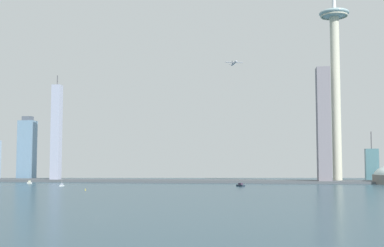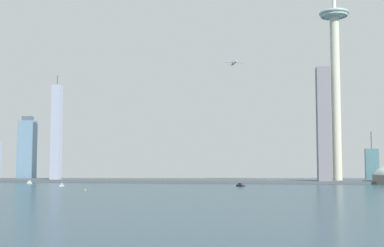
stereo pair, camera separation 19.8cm
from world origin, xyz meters
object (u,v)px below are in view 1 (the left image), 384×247
boat_2 (62,185)px  airplane (234,63)px  skyscraper_5 (27,149)px  skyscraper_6 (324,125)px  boat_0 (29,183)px  boat_3 (241,185)px  skyscraper_3 (56,133)px  channel_buoy_1 (85,189)px  skyscraper_4 (372,165)px  observation_tower (335,60)px

boat_2 → airplane: airplane is taller
skyscraper_5 → skyscraper_6: size_ratio=0.65×
boat_0 → boat_3: 314.89m
skyscraper_5 → boat_0: (79.22, -148.39, -52.88)m
skyscraper_6 → boat_2: size_ratio=17.82×
skyscraper_3 → airplane: 312.91m
boat_2 → boat_3: 236.02m
boat_2 → boat_3: bearing=-81.9°
skyscraper_5 → boat_0: size_ratio=14.33×
skyscraper_3 → boat_3: (307.43, -119.61, -78.08)m
skyscraper_3 → boat_3: bearing=-21.3°
boat_3 → channel_buoy_1: size_ratio=5.46×
airplane → skyscraper_4: bearing=91.7°
skyscraper_5 → boat_0: 176.32m
skyscraper_5 → boat_2: (157.32, -214.56, -53.19)m
skyscraper_4 → skyscraper_5: 601.44m
observation_tower → skyscraper_6: 110.72m
boat_0 → boat_3: boat_0 is taller
boat_2 → skyscraper_5: bearing=37.6°
observation_tower → boat_3: 277.58m
skyscraper_3 → skyscraper_6: size_ratio=1.00×
boat_2 → skyscraper_6: bearing=-66.9°
boat_2 → boat_3: (234.41, 27.57, 0.27)m
skyscraper_5 → channel_buoy_1: bearing=-53.8°
boat_0 → boat_2: 102.37m
skyscraper_4 → skyscraper_6: bearing=-132.9°
skyscraper_6 → airplane: 172.25m
skyscraper_6 → boat_0: skyscraper_6 is taller
observation_tower → channel_buoy_1: 448.43m
observation_tower → skyscraper_5: observation_tower is taller
skyscraper_3 → boat_0: size_ratio=22.01×
skyscraper_3 → skyscraper_4: 526.37m
observation_tower → boat_2: 456.04m
skyscraper_5 → airplane: 403.60m
skyscraper_5 → boat_3: (391.73, -186.99, -52.92)m
skyscraper_3 → boat_3: 338.99m
boat_0 → channel_buoy_1: (143.71, -155.68, -0.52)m
skyscraper_6 → boat_2: bearing=-158.3°
skyscraper_4 → boat_0: skyscraper_4 is taller
skyscraper_6 → boat_3: 186.75m
boat_3 → boat_0: bearing=41.3°
boat_2 → boat_0: bearing=51.1°
channel_buoy_1 → skyscraper_6: bearing=38.6°
skyscraper_6 → channel_buoy_1: size_ratio=76.01×
skyscraper_5 → boat_3: skyscraper_5 is taller
boat_0 → channel_buoy_1: size_ratio=3.45×
skyscraper_6 → airplane: (-136.05, 21.75, 103.38)m
observation_tower → boat_2: bearing=-155.9°
boat_0 → boat_3: (312.51, -38.60, -0.04)m
channel_buoy_1 → skyscraper_3: bearing=120.4°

